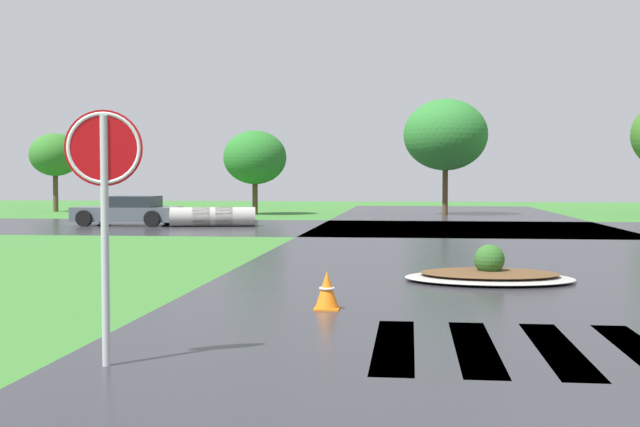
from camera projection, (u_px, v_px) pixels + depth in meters
The scene contains 9 objects.
asphalt_roadway at pixel (526, 283), 14.37m from camera, with size 11.44×80.00×0.01m, color #2B2B30.
asphalt_cross_road at pixel (466, 228), 30.01m from camera, with size 90.00×10.30×0.01m, color #2B2B30.
crosswalk_stripes at pixel (599, 350), 8.77m from camera, with size 4.95×3.01×0.01m.
stop_sign at pixel (104, 176), 7.93m from camera, with size 0.72×0.29×2.57m.
median_island at pixel (489, 274), 14.63m from camera, with size 3.09×2.09×0.68m.
car_white_sedan at pixel (128, 211), 31.99m from camera, with size 4.10×2.18×1.18m.
drainage_pipe_stack at pixel (213, 217), 31.15m from camera, with size 3.39×1.40×0.76m.
traffic_cone at pixel (327, 291), 11.46m from camera, with size 0.36×0.36×0.56m.
background_treeline at pixel (594, 137), 40.32m from camera, with size 47.84×5.66×6.35m.
Camera 1 is at (-2.07, -4.63, 1.89)m, focal length 44.75 mm.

